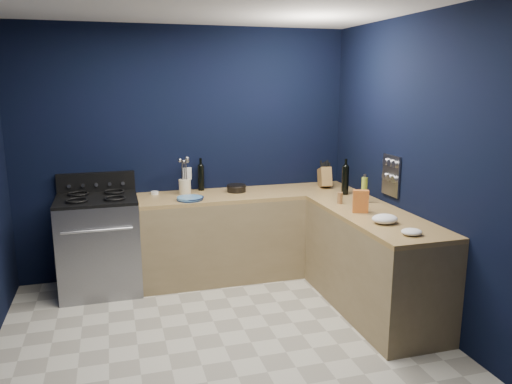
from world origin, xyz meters
name	(u,v)px	position (x,y,z in m)	size (l,w,h in m)	color
floor	(224,347)	(0.00, 0.00, -0.01)	(3.50, 3.50, 0.02)	beige
wall_back	(186,153)	(0.00, 1.76, 1.30)	(3.50, 0.02, 2.60)	black
wall_right	(430,173)	(1.76, 0.00, 1.30)	(0.02, 3.50, 2.60)	black
wall_front	(316,269)	(0.00, -1.76, 1.30)	(3.50, 0.02, 2.60)	black
cab_back	(249,235)	(0.60, 1.44, 0.43)	(2.30, 0.63, 0.86)	olive
top_back	(249,194)	(0.60, 1.44, 0.88)	(2.30, 0.63, 0.04)	brown
cab_right	(372,264)	(1.44, 0.29, 0.43)	(0.63, 1.67, 0.86)	olive
top_right	(375,216)	(1.44, 0.29, 0.88)	(0.63, 1.67, 0.04)	brown
gas_range	(100,246)	(-0.93, 1.42, 0.46)	(0.76, 0.66, 0.92)	gray
oven_door	(99,257)	(-0.93, 1.10, 0.45)	(0.59, 0.02, 0.42)	black
cooktop	(96,199)	(-0.93, 1.42, 0.94)	(0.76, 0.66, 0.03)	black
backguard	(96,182)	(-0.93, 1.72, 1.04)	(0.76, 0.06, 0.20)	black
spice_panel	(391,176)	(1.74, 0.55, 1.18)	(0.02, 0.28, 0.38)	gray
wall_outlet	(187,173)	(0.00, 1.74, 1.08)	(0.09, 0.02, 0.13)	white
plate_stack	(190,199)	(-0.05, 1.26, 0.92)	(0.25, 0.25, 0.03)	teal
ramekin	(155,193)	(-0.36, 1.62, 0.92)	(0.08, 0.08, 0.03)	white
utensil_crock	(185,187)	(-0.06, 1.55, 0.98)	(0.12, 0.12, 0.15)	beige
wine_bottle_back	(201,178)	(0.14, 1.68, 1.03)	(0.07, 0.07, 0.27)	black
lemon_basket	(236,188)	(0.48, 1.50, 0.94)	(0.20, 0.20, 0.08)	black
knife_block	(325,178)	(1.47, 1.47, 1.01)	(0.12, 0.19, 0.21)	brown
wine_bottle_right	(345,181)	(1.52, 1.07, 1.05)	(0.07, 0.07, 0.29)	black
oil_bottle	(364,190)	(1.54, 0.69, 1.02)	(0.06, 0.06, 0.25)	#94AC31
spice_jar_near	(340,198)	(1.30, 0.72, 0.95)	(0.05, 0.05, 0.11)	olive
spice_jar_far	(358,203)	(1.39, 0.51, 0.95)	(0.05, 0.05, 0.09)	olive
crouton_bag	(361,201)	(1.33, 0.37, 1.00)	(0.14, 0.06, 0.20)	#AD1C25
towel_front	(385,219)	(1.36, -0.01, 0.94)	(0.22, 0.18, 0.08)	white
towel_end	(412,232)	(1.39, -0.35, 0.92)	(0.16, 0.15, 0.05)	white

